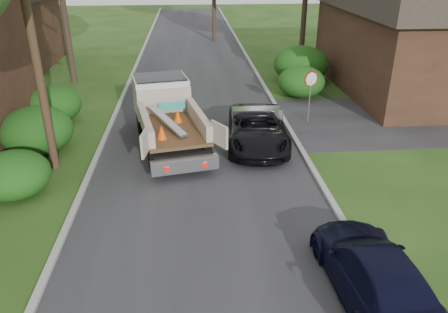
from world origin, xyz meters
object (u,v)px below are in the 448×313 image
at_px(stop_sign, 311,86).
at_px(navy_suv, 374,272).
at_px(house_right, 426,34).
at_px(black_pickup, 258,128).
at_px(flatbed_truck, 166,109).
at_px(utility_pole, 30,26).

height_order(stop_sign, navy_suv, stop_sign).
bearing_deg(stop_sign, house_right, 32.66).
distance_m(stop_sign, navy_suv, 11.64).
height_order(stop_sign, black_pickup, stop_sign).
distance_m(house_right, flatbed_truck, 15.89).
bearing_deg(house_right, utility_pole, -153.99).
relative_size(stop_sign, house_right, 0.19).
relative_size(house_right, flatbed_truck, 1.90).
bearing_deg(navy_suv, utility_pole, -41.33).
xyz_separation_m(flatbed_truck, black_pickup, (3.81, -1.03, -0.60)).
distance_m(house_right, black_pickup, 13.19).
relative_size(flatbed_truck, navy_suv, 1.46).
relative_size(black_pickup, navy_suv, 1.12).
bearing_deg(house_right, flatbed_truck, -155.97).
bearing_deg(navy_suv, black_pickup, -83.80).
bearing_deg(stop_sign, utility_pole, -159.38).
xyz_separation_m(flatbed_truck, navy_suv, (5.17, -10.07, -0.65)).
distance_m(stop_sign, flatbed_truck, 6.78).
distance_m(utility_pole, black_pickup, 9.18).
distance_m(stop_sign, house_right, 9.37).
distance_m(utility_pole, house_right, 20.66).
height_order(house_right, black_pickup, house_right).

